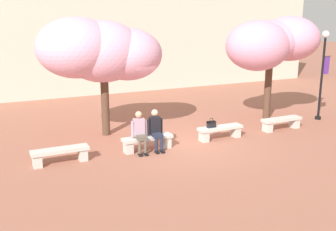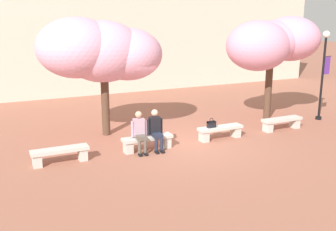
{
  "view_description": "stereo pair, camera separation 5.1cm",
  "coord_description": "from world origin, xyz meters",
  "px_view_note": "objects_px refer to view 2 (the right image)",
  "views": [
    {
      "loc": [
        -5.91,
        -10.99,
        4.11
      ],
      "look_at": [
        -0.55,
        0.2,
        1.0
      ],
      "focal_mm": 42.0,
      "sensor_mm": 36.0,
      "label": 1
    },
    {
      "loc": [
        -5.86,
        -11.02,
        4.11
      ],
      "look_at": [
        -0.55,
        0.2,
        1.0
      ],
      "focal_mm": 42.0,
      "sensor_mm": 36.0,
      "label": 2
    }
  ],
  "objects_px": {
    "handbag": "(211,124)",
    "lamp_post_with_banner": "(324,67)",
    "cherry_tree_main": "(101,51)",
    "cherry_tree_secondary": "(273,42)",
    "stone_bench_near_east": "(282,122)",
    "stone_bench_near_west": "(147,141)",
    "stone_bench_west_end": "(60,153)",
    "person_seated_left": "(140,130)",
    "person_seated_right": "(156,128)",
    "stone_bench_center": "(220,131)"
  },
  "relations": [
    {
      "from": "cherry_tree_secondary",
      "to": "stone_bench_near_east",
      "type": "bearing_deg",
      "value": -112.37
    },
    {
      "from": "cherry_tree_main",
      "to": "lamp_post_with_banner",
      "type": "relative_size",
      "value": 1.2
    },
    {
      "from": "handbag",
      "to": "person_seated_right",
      "type": "bearing_deg",
      "value": -178.03
    },
    {
      "from": "person_seated_right",
      "to": "handbag",
      "type": "height_order",
      "value": "person_seated_right"
    },
    {
      "from": "cherry_tree_secondary",
      "to": "lamp_post_with_banner",
      "type": "distance_m",
      "value": 2.28
    },
    {
      "from": "stone_bench_west_end",
      "to": "person_seated_right",
      "type": "bearing_deg",
      "value": -1.02
    },
    {
      "from": "stone_bench_center",
      "to": "person_seated_right",
      "type": "bearing_deg",
      "value": -178.76
    },
    {
      "from": "stone_bench_near_east",
      "to": "person_seated_right",
      "type": "relative_size",
      "value": 1.27
    },
    {
      "from": "stone_bench_west_end",
      "to": "cherry_tree_secondary",
      "type": "distance_m",
      "value": 9.38
    },
    {
      "from": "stone_bench_center",
      "to": "cherry_tree_main",
      "type": "height_order",
      "value": "cherry_tree_main"
    },
    {
      "from": "stone_bench_near_east",
      "to": "person_seated_right",
      "type": "xyz_separation_m",
      "value": [
        -5.19,
        -0.05,
        0.4
      ]
    },
    {
      "from": "person_seated_left",
      "to": "handbag",
      "type": "bearing_deg",
      "value": 1.56
    },
    {
      "from": "stone_bench_near_west",
      "to": "cherry_tree_main",
      "type": "xyz_separation_m",
      "value": [
        -0.77,
        2.24,
        2.69
      ]
    },
    {
      "from": "person_seated_left",
      "to": "cherry_tree_main",
      "type": "xyz_separation_m",
      "value": [
        -0.49,
        2.29,
        2.29
      ]
    },
    {
      "from": "stone_bench_west_end",
      "to": "cherry_tree_main",
      "type": "distance_m",
      "value": 4.01
    },
    {
      "from": "stone_bench_center",
      "to": "cherry_tree_secondary",
      "type": "distance_m",
      "value": 4.66
    },
    {
      "from": "person_seated_right",
      "to": "cherry_tree_main",
      "type": "distance_m",
      "value": 3.4
    },
    {
      "from": "cherry_tree_secondary",
      "to": "stone_bench_near_west",
      "type": "bearing_deg",
      "value": -165.86
    },
    {
      "from": "person_seated_right",
      "to": "stone_bench_near_east",
      "type": "bearing_deg",
      "value": 0.59
    },
    {
      "from": "stone_bench_west_end",
      "to": "cherry_tree_main",
      "type": "height_order",
      "value": "cherry_tree_main"
    },
    {
      "from": "person_seated_left",
      "to": "handbag",
      "type": "relative_size",
      "value": 3.81
    },
    {
      "from": "stone_bench_center",
      "to": "stone_bench_near_east",
      "type": "distance_m",
      "value": 2.73
    },
    {
      "from": "cherry_tree_main",
      "to": "stone_bench_near_west",
      "type": "bearing_deg",
      "value": -70.99
    },
    {
      "from": "handbag",
      "to": "stone_bench_near_east",
      "type": "bearing_deg",
      "value": -0.35
    },
    {
      "from": "handbag",
      "to": "cherry_tree_main",
      "type": "distance_m",
      "value": 4.54
    },
    {
      "from": "stone_bench_near_east",
      "to": "handbag",
      "type": "height_order",
      "value": "handbag"
    },
    {
      "from": "stone_bench_center",
      "to": "person_seated_right",
      "type": "height_order",
      "value": "person_seated_right"
    },
    {
      "from": "cherry_tree_main",
      "to": "lamp_post_with_banner",
      "type": "xyz_separation_m",
      "value": [
        8.68,
        -1.69,
        -0.81
      ]
    },
    {
      "from": "stone_bench_near_east",
      "to": "person_seated_right",
      "type": "bearing_deg",
      "value": -179.41
    },
    {
      "from": "lamp_post_with_banner",
      "to": "stone_bench_near_west",
      "type": "bearing_deg",
      "value": -176.01
    },
    {
      "from": "cherry_tree_secondary",
      "to": "lamp_post_with_banner",
      "type": "bearing_deg",
      "value": -28.28
    },
    {
      "from": "stone_bench_west_end",
      "to": "handbag",
      "type": "xyz_separation_m",
      "value": [
        5.1,
        0.02,
        0.28
      ]
    },
    {
      "from": "stone_bench_west_end",
      "to": "handbag",
      "type": "height_order",
      "value": "handbag"
    },
    {
      "from": "handbag",
      "to": "lamp_post_with_banner",
      "type": "xyz_separation_m",
      "value": [
        5.54,
        0.53,
        1.6
      ]
    },
    {
      "from": "stone_bench_center",
      "to": "cherry_tree_main",
      "type": "xyz_separation_m",
      "value": [
        -3.5,
        2.24,
        2.69
      ]
    },
    {
      "from": "person_seated_left",
      "to": "person_seated_right",
      "type": "bearing_deg",
      "value": -0.02
    },
    {
      "from": "stone_bench_near_east",
      "to": "cherry_tree_main",
      "type": "distance_m",
      "value": 7.14
    },
    {
      "from": "stone_bench_near_west",
      "to": "cherry_tree_secondary",
      "type": "relative_size",
      "value": 0.39
    },
    {
      "from": "cherry_tree_main",
      "to": "stone_bench_west_end",
      "type": "bearing_deg",
      "value": -131.13
    },
    {
      "from": "stone_bench_west_end",
      "to": "stone_bench_near_west",
      "type": "height_order",
      "value": "same"
    },
    {
      "from": "handbag",
      "to": "lamp_post_with_banner",
      "type": "bearing_deg",
      "value": 5.49
    },
    {
      "from": "stone_bench_near_west",
      "to": "lamp_post_with_banner",
      "type": "bearing_deg",
      "value": 3.99
    },
    {
      "from": "cherry_tree_secondary",
      "to": "person_seated_left",
      "type": "bearing_deg",
      "value": -166.01
    },
    {
      "from": "stone_bench_center",
      "to": "cherry_tree_main",
      "type": "relative_size",
      "value": 0.38
    },
    {
      "from": "person_seated_right",
      "to": "handbag",
      "type": "xyz_separation_m",
      "value": [
        2.1,
        0.07,
        -0.12
      ]
    },
    {
      "from": "person_seated_left",
      "to": "handbag",
      "type": "height_order",
      "value": "person_seated_left"
    },
    {
      "from": "handbag",
      "to": "cherry_tree_main",
      "type": "xyz_separation_m",
      "value": [
        -3.14,
        2.22,
        2.4
      ]
    },
    {
      "from": "stone_bench_near_west",
      "to": "person_seated_right",
      "type": "relative_size",
      "value": 1.27
    },
    {
      "from": "stone_bench_near_west",
      "to": "cherry_tree_main",
      "type": "height_order",
      "value": "cherry_tree_main"
    },
    {
      "from": "person_seated_right",
      "to": "cherry_tree_secondary",
      "type": "distance_m",
      "value": 6.5
    }
  ]
}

